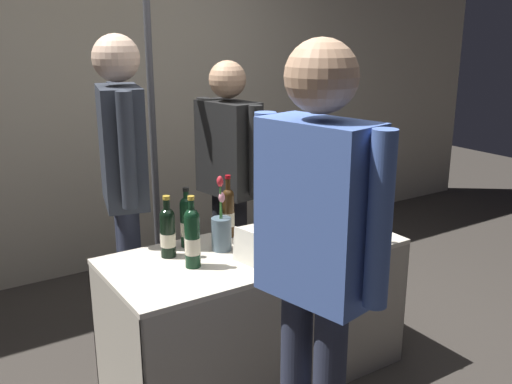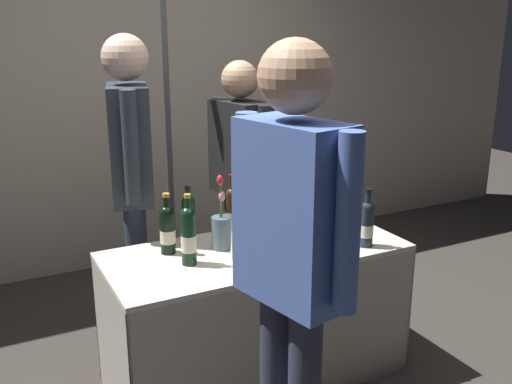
{
  "view_description": "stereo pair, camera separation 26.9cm",
  "coord_description": "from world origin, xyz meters",
  "px_view_note": "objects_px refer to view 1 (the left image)",
  "views": [
    {
      "loc": [
        -1.48,
        -2.27,
        1.81
      ],
      "look_at": [
        0.0,
        0.0,
        1.03
      ],
      "focal_mm": 40.23,
      "sensor_mm": 36.0,
      "label": 1
    },
    {
      "loc": [
        -1.24,
        -2.41,
        1.81
      ],
      "look_at": [
        0.0,
        0.0,
        1.03
      ],
      "focal_mm": 40.23,
      "sensor_mm": 36.0,
      "label": 2
    }
  ],
  "objects_px": {
    "tasting_table": "(256,290)",
    "wine_glass_near_vendor": "(306,227)",
    "display_bottle_0": "(168,231)",
    "featured_wine_bottle": "(284,237)",
    "taster_foreground_right": "(316,246)",
    "flower_vase": "(221,230)",
    "vendor_presenter": "(229,169)",
    "booth_signpost": "(152,110)"
  },
  "relations": [
    {
      "from": "display_bottle_0",
      "to": "flower_vase",
      "type": "height_order",
      "value": "flower_vase"
    },
    {
      "from": "wine_glass_near_vendor",
      "to": "booth_signpost",
      "type": "relative_size",
      "value": 0.05
    },
    {
      "from": "display_bottle_0",
      "to": "taster_foreground_right",
      "type": "height_order",
      "value": "taster_foreground_right"
    },
    {
      "from": "featured_wine_bottle",
      "to": "wine_glass_near_vendor",
      "type": "relative_size",
      "value": 2.56
    },
    {
      "from": "tasting_table",
      "to": "flower_vase",
      "type": "xyz_separation_m",
      "value": [
        -0.15,
        0.09,
        0.33
      ]
    },
    {
      "from": "taster_foreground_right",
      "to": "booth_signpost",
      "type": "relative_size",
      "value": 0.8
    },
    {
      "from": "tasting_table",
      "to": "booth_signpost",
      "type": "distance_m",
      "value": 1.33
    },
    {
      "from": "display_bottle_0",
      "to": "vendor_presenter",
      "type": "distance_m",
      "value": 0.86
    },
    {
      "from": "featured_wine_bottle",
      "to": "display_bottle_0",
      "type": "relative_size",
      "value": 1.0
    },
    {
      "from": "featured_wine_bottle",
      "to": "flower_vase",
      "type": "bearing_deg",
      "value": 118.85
    },
    {
      "from": "vendor_presenter",
      "to": "booth_signpost",
      "type": "relative_size",
      "value": 0.73
    },
    {
      "from": "vendor_presenter",
      "to": "booth_signpost",
      "type": "bearing_deg",
      "value": -146.19
    },
    {
      "from": "tasting_table",
      "to": "taster_foreground_right",
      "type": "height_order",
      "value": "taster_foreground_right"
    },
    {
      "from": "booth_signpost",
      "to": "wine_glass_near_vendor",
      "type": "bearing_deg",
      "value": -72.27
    },
    {
      "from": "vendor_presenter",
      "to": "booth_signpost",
      "type": "distance_m",
      "value": 0.6
    },
    {
      "from": "vendor_presenter",
      "to": "taster_foreground_right",
      "type": "bearing_deg",
      "value": -28.99
    },
    {
      "from": "wine_glass_near_vendor",
      "to": "booth_signpost",
      "type": "bearing_deg",
      "value": 107.73
    },
    {
      "from": "wine_glass_near_vendor",
      "to": "vendor_presenter",
      "type": "relative_size",
      "value": 0.07
    },
    {
      "from": "tasting_table",
      "to": "display_bottle_0",
      "type": "distance_m",
      "value": 0.57
    },
    {
      "from": "featured_wine_bottle",
      "to": "vendor_presenter",
      "type": "relative_size",
      "value": 0.19
    },
    {
      "from": "display_bottle_0",
      "to": "taster_foreground_right",
      "type": "distance_m",
      "value": 1.01
    },
    {
      "from": "booth_signpost",
      "to": "flower_vase",
      "type": "bearing_deg",
      "value": -93.75
    },
    {
      "from": "wine_glass_near_vendor",
      "to": "taster_foreground_right",
      "type": "bearing_deg",
      "value": -126.13
    },
    {
      "from": "tasting_table",
      "to": "wine_glass_near_vendor",
      "type": "distance_m",
      "value": 0.42
    },
    {
      "from": "taster_foreground_right",
      "to": "booth_signpost",
      "type": "height_order",
      "value": "booth_signpost"
    },
    {
      "from": "tasting_table",
      "to": "featured_wine_bottle",
      "type": "bearing_deg",
      "value": -85.71
    },
    {
      "from": "wine_glass_near_vendor",
      "to": "tasting_table",
      "type": "bearing_deg",
      "value": 166.34
    },
    {
      "from": "featured_wine_bottle",
      "to": "tasting_table",
      "type": "bearing_deg",
      "value": 94.29
    },
    {
      "from": "wine_glass_near_vendor",
      "to": "flower_vase",
      "type": "bearing_deg",
      "value": 160.28
    },
    {
      "from": "tasting_table",
      "to": "booth_signpost",
      "type": "bearing_deg",
      "value": 94.78
    },
    {
      "from": "tasting_table",
      "to": "taster_foreground_right",
      "type": "relative_size",
      "value": 0.85
    },
    {
      "from": "flower_vase",
      "to": "tasting_table",
      "type": "bearing_deg",
      "value": -29.42
    },
    {
      "from": "featured_wine_bottle",
      "to": "vendor_presenter",
      "type": "distance_m",
      "value": 0.95
    },
    {
      "from": "display_bottle_0",
      "to": "flower_vase",
      "type": "distance_m",
      "value": 0.27
    },
    {
      "from": "tasting_table",
      "to": "display_bottle_0",
      "type": "relative_size",
      "value": 4.92
    },
    {
      "from": "taster_foreground_right",
      "to": "featured_wine_bottle",
      "type": "bearing_deg",
      "value": -38.69
    },
    {
      "from": "flower_vase",
      "to": "booth_signpost",
      "type": "relative_size",
      "value": 0.17
    },
    {
      "from": "featured_wine_bottle",
      "to": "flower_vase",
      "type": "height_order",
      "value": "flower_vase"
    },
    {
      "from": "featured_wine_bottle",
      "to": "flower_vase",
      "type": "distance_m",
      "value": 0.35
    },
    {
      "from": "wine_glass_near_vendor",
      "to": "booth_signpost",
      "type": "distance_m",
      "value": 1.28
    },
    {
      "from": "tasting_table",
      "to": "vendor_presenter",
      "type": "xyz_separation_m",
      "value": [
        0.25,
        0.69,
        0.47
      ]
    },
    {
      "from": "display_bottle_0",
      "to": "wine_glass_near_vendor",
      "type": "distance_m",
      "value": 0.72
    }
  ]
}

